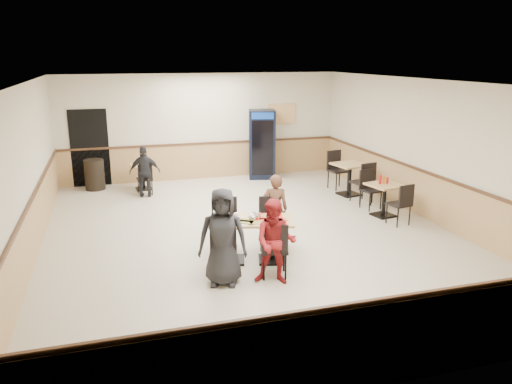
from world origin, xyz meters
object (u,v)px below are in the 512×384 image
object	(u,v)px
pepsi_cooler	(262,144)
back_table	(143,173)
diner_man_opposite	(275,209)
trash_bin	(95,175)
diner_woman_right	(275,242)
lone_diner	(145,172)
side_table_far	(350,174)
main_table	(251,234)
side_table_near	(384,195)
diner_woman_left	(223,237)

from	to	relation	value
pepsi_cooler	back_table	bearing A→B (deg)	-158.95
diner_man_opposite	trash_bin	bearing A→B (deg)	-43.12
diner_woman_right	diner_man_opposite	xyz separation A→B (m)	(0.55, 1.65, -0.01)
lone_diner	side_table_far	size ratio (longest dim) A/B	1.45
diner_man_opposite	back_table	distance (m)	5.22
lone_diner	pepsi_cooler	distance (m)	3.65
pepsi_cooler	trash_bin	bearing A→B (deg)	-164.93
diner_woman_right	trash_bin	distance (m)	7.33
main_table	diner_man_opposite	xyz separation A→B (m)	(0.67, 0.72, 0.17)
main_table	trash_bin	world-z (taller)	trash_bin
side_table_near	diner_man_opposite	bearing A→B (deg)	-162.94
main_table	side_table_far	distance (m)	4.94
diner_woman_left	pepsi_cooler	size ratio (longest dim) A/B	0.78
trash_bin	pepsi_cooler	bearing A→B (deg)	0.53
side_table_near	side_table_far	world-z (taller)	side_table_far
diner_woman_left	main_table	bearing A→B (deg)	64.40
diner_woman_left	diner_woman_right	world-z (taller)	diner_woman_left
back_table	diner_woman_right	bearing A→B (deg)	-76.41
trash_bin	diner_man_opposite	bearing A→B (deg)	-56.86
main_table	diner_woman_right	xyz separation A→B (m)	(0.12, -0.93, 0.18)
diner_woman_left	side_table_far	size ratio (longest dim) A/B	1.73
diner_woman_right	pepsi_cooler	world-z (taller)	pepsi_cooler
side_table_near	main_table	bearing A→B (deg)	-155.68
lone_diner	diner_woman_left	bearing A→B (deg)	105.85
diner_woman_right	back_table	xyz separation A→B (m)	(-1.55, 6.42, -0.23)
diner_woman_right	trash_bin	xyz separation A→B (m)	(-2.80, 6.77, -0.28)
side_table_near	diner_woman_left	bearing A→B (deg)	-151.15
lone_diner	side_table_far	world-z (taller)	lone_diner
side_table_near	pepsi_cooler	size ratio (longest dim) A/B	0.41
diner_woman_right	lone_diner	distance (m)	5.86
pepsi_cooler	side_table_near	bearing A→B (deg)	-55.95
main_table	diner_woman_right	distance (m)	0.95
diner_woman_left	diner_man_opposite	world-z (taller)	diner_woman_left
lone_diner	trash_bin	world-z (taller)	lone_diner
back_table	pepsi_cooler	xyz separation A→B (m)	(3.45, 0.39, 0.54)
diner_man_opposite	diner_woman_right	bearing A→B (deg)	85.31
diner_man_opposite	side_table_far	bearing A→B (deg)	-123.73
diner_woman_left	side_table_near	distance (m)	4.80
diner_woman_left	trash_bin	size ratio (longest dim) A/B	1.90
diner_woman_left	lone_diner	size ratio (longest dim) A/B	1.19
lone_diner	pepsi_cooler	size ratio (longest dim) A/B	0.66
main_table	lone_diner	distance (m)	4.93
diner_woman_right	side_table_far	distance (m)	5.55
side_table_near	trash_bin	world-z (taller)	trash_bin
diner_woman_left	side_table_far	world-z (taller)	diner_woman_left
side_table_near	trash_bin	size ratio (longest dim) A/B	0.99
lone_diner	back_table	distance (m)	0.80
diner_woman_left	pepsi_cooler	world-z (taller)	pepsi_cooler
diner_woman_right	side_table_near	world-z (taller)	diner_woman_right
back_table	lone_diner	bearing A→B (deg)	-90.00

